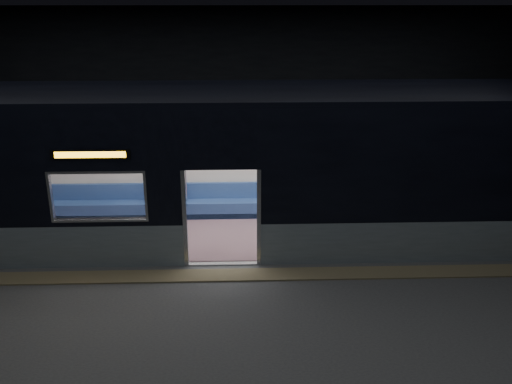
{
  "coord_description": "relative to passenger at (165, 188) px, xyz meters",
  "views": [
    {
      "loc": [
        0.34,
        -8.98,
        5.14
      ],
      "look_at": [
        0.73,
        2.3,
        1.13
      ],
      "focal_mm": 38.0,
      "sensor_mm": 36.0,
      "label": 1
    }
  ],
  "objects": [
    {
      "name": "metro_car",
      "position": [
        1.45,
        -1.0,
        1.03
      ],
      "size": [
        18.0,
        3.04,
        3.35
      ],
      "color": "#8D9CA8",
      "rests_on": "station_floor"
    },
    {
      "name": "passenger",
      "position": [
        0.0,
        0.0,
        0.0
      ],
      "size": [
        0.44,
        0.73,
        1.42
      ],
      "rotation": [
        0.0,
        0.0,
        0.11
      ],
      "color": "black",
      "rests_on": "metro_car"
    },
    {
      "name": "station_floor",
      "position": [
        1.45,
        -3.55,
        -0.82
      ],
      "size": [
        24.0,
        14.0,
        0.01
      ],
      "primitive_type": "cube",
      "color": "#47494C",
      "rests_on": "ground"
    },
    {
      "name": "tactile_strip",
      "position": [
        1.45,
        -3.0,
        -0.8
      ],
      "size": [
        22.8,
        0.5,
        0.03
      ],
      "primitive_type": "cube",
      "color": "#8C7F59",
      "rests_on": "station_floor"
    },
    {
      "name": "handbag",
      "position": [
        0.04,
        -0.24,
        -0.13
      ],
      "size": [
        0.35,
        0.32,
        0.15
      ],
      "primitive_type": "cube",
      "rotation": [
        0.0,
        0.0,
        -0.23
      ],
      "color": "black",
      "rests_on": "passenger"
    },
    {
      "name": "station_envelope",
      "position": [
        1.45,
        -3.55,
        2.85
      ],
      "size": [
        24.0,
        14.0,
        5.0
      ],
      "color": "black",
      "rests_on": "station_floor"
    },
    {
      "name": "transit_map",
      "position": [
        6.18,
        0.31,
        0.66
      ],
      "size": [
        1.02,
        0.03,
        0.66
      ],
      "primitive_type": "cube",
      "color": "white",
      "rests_on": "metro_car"
    }
  ]
}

